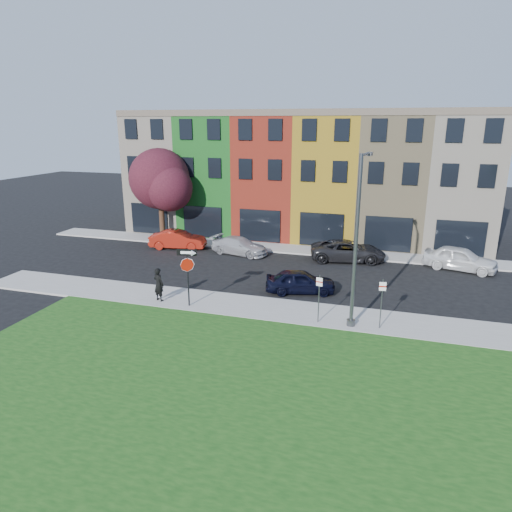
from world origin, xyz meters
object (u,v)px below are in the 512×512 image
(stop_sign, at_px, (187,266))
(street_lamp, at_px, (357,242))
(man, at_px, (159,284))
(sedan_near, at_px, (300,281))

(stop_sign, xyz_separation_m, street_lamp, (8.54, 0.17, 1.87))
(man, xyz_separation_m, sedan_near, (7.09, 3.73, -0.37))
(stop_sign, height_order, street_lamp, street_lamp)
(stop_sign, relative_size, man, 1.68)
(street_lamp, bearing_deg, sedan_near, 137.29)
(man, distance_m, sedan_near, 8.02)
(stop_sign, bearing_deg, street_lamp, -11.14)
(stop_sign, relative_size, street_lamp, 0.38)
(stop_sign, distance_m, sedan_near, 6.75)
(man, distance_m, street_lamp, 10.87)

